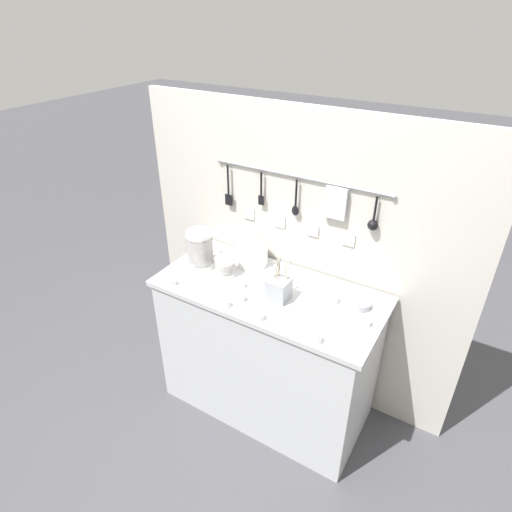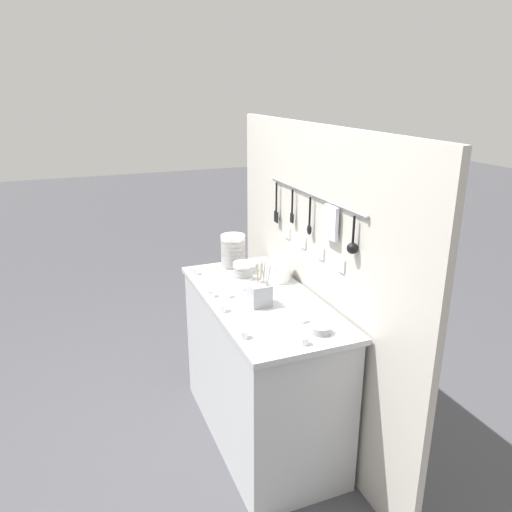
% 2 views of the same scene
% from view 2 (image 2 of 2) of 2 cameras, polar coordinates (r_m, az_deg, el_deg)
% --- Properties ---
extents(ground_plane, '(20.00, 20.00, 0.00)m').
position_cam_2_polar(ground_plane, '(3.32, 0.53, -19.54)').
color(ground_plane, '#424247').
extents(counter, '(1.30, 0.60, 0.93)m').
position_cam_2_polar(counter, '(3.05, 0.56, -12.72)').
color(counter, '#B7BABC').
rests_on(counter, ground).
extents(back_wall, '(2.10, 0.09, 1.87)m').
position_cam_2_polar(back_wall, '(2.96, 6.64, -3.53)').
color(back_wall, '#BCB7AD').
rests_on(back_wall, ground).
extents(bowl_stack_wide_centre, '(0.16, 0.16, 0.24)m').
position_cam_2_polar(bowl_stack_wide_centre, '(3.21, -2.57, 0.37)').
color(bowl_stack_wide_centre, white).
rests_on(bowl_stack_wide_centre, counter).
extents(bowl_stack_nested_right, '(0.12, 0.12, 0.11)m').
position_cam_2_polar(bowl_stack_nested_right, '(3.07, -1.52, -1.75)').
color(bowl_stack_nested_right, white).
rests_on(bowl_stack_nested_right, counter).
extents(plate_stack, '(0.19, 0.19, 0.11)m').
position_cam_2_polar(plate_stack, '(3.07, 2.21, -1.69)').
color(plate_stack, white).
rests_on(plate_stack, counter).
extents(steel_mixing_bowl, '(0.10, 0.10, 0.04)m').
position_cam_2_polar(steel_mixing_bowl, '(2.47, 7.45, -8.32)').
color(steel_mixing_bowl, '#93969E').
rests_on(steel_mixing_bowl, counter).
extents(cutlery_caddy, '(0.11, 0.11, 0.25)m').
position_cam_2_polar(cutlery_caddy, '(2.72, 0.42, -4.36)').
color(cutlery_caddy, '#93969E').
rests_on(cutlery_caddy, counter).
extents(cup_beside_plates, '(0.05, 0.05, 0.04)m').
position_cam_2_polar(cup_beside_plates, '(2.36, 5.41, -9.58)').
color(cup_beside_plates, white).
rests_on(cup_beside_plates, counter).
extents(cup_edge_near, '(0.05, 0.05, 0.04)m').
position_cam_2_polar(cup_edge_near, '(3.19, -6.96, -1.73)').
color(cup_edge_near, white).
rests_on(cup_edge_near, counter).
extents(cup_centre, '(0.05, 0.05, 0.04)m').
position_cam_2_polar(cup_centre, '(2.67, -3.81, -5.92)').
color(cup_centre, white).
rests_on(cup_centre, counter).
extents(cup_front_left, '(0.05, 0.05, 0.04)m').
position_cam_2_polar(cup_front_left, '(2.93, -1.67, -3.53)').
color(cup_front_left, white).
rests_on(cup_front_left, counter).
extents(cup_edge_far, '(0.05, 0.05, 0.04)m').
position_cam_2_polar(cup_edge_far, '(2.86, -5.12, -4.25)').
color(cup_edge_far, white).
rests_on(cup_edge_far, counter).
extents(cup_front_right, '(0.05, 0.05, 0.04)m').
position_cam_2_polar(cup_front_right, '(3.25, 0.48, -1.21)').
color(cup_front_right, white).
rests_on(cup_front_right, counter).
extents(cup_back_right, '(0.05, 0.05, 0.04)m').
position_cam_2_polar(cup_back_right, '(2.40, -1.42, -8.91)').
color(cup_back_right, white).
rests_on(cup_back_right, counter).
extents(cup_mid_row, '(0.05, 0.05, 0.04)m').
position_cam_2_polar(cup_mid_row, '(2.84, -3.23, -4.31)').
color(cup_mid_row, white).
rests_on(cup_mid_row, counter).
extents(cup_back_left, '(0.05, 0.05, 0.04)m').
position_cam_2_polar(cup_back_left, '(2.56, 5.20, -7.11)').
color(cup_back_left, white).
rests_on(cup_back_left, counter).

